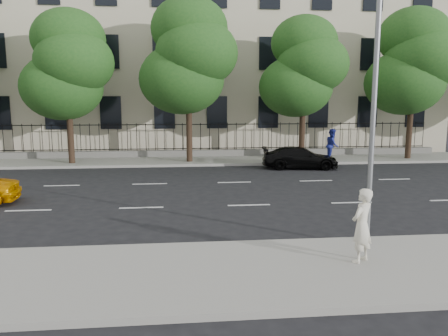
# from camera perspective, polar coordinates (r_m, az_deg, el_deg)

# --- Properties ---
(ground) EXTENTS (120.00, 120.00, 0.00)m
(ground) POSITION_cam_1_polar(r_m,az_deg,el_deg) (14.13, 4.85, -7.31)
(ground) COLOR black
(ground) RESTS_ON ground
(near_sidewalk) EXTENTS (60.00, 4.00, 0.15)m
(near_sidewalk) POSITION_cam_1_polar(r_m,az_deg,el_deg) (10.41, 8.95, -13.08)
(near_sidewalk) COLOR gray
(near_sidewalk) RESTS_ON ground
(far_sidewalk) EXTENTS (60.00, 4.00, 0.15)m
(far_sidewalk) POSITION_cam_1_polar(r_m,az_deg,el_deg) (27.71, -0.41, 1.03)
(far_sidewalk) COLOR gray
(far_sidewalk) RESTS_ON ground
(lane_markings) EXTENTS (49.60, 4.62, 0.01)m
(lane_markings) POSITION_cam_1_polar(r_m,az_deg,el_deg) (18.67, 2.20, -3.19)
(lane_markings) COLOR silver
(lane_markings) RESTS_ON ground
(masonry_building) EXTENTS (34.60, 12.11, 18.50)m
(masonry_building) POSITION_cam_1_polar(r_m,az_deg,el_deg) (36.69, -1.77, 17.03)
(masonry_building) COLOR beige
(masonry_building) RESTS_ON ground
(iron_fence) EXTENTS (30.00, 0.50, 2.20)m
(iron_fence) POSITION_cam_1_polar(r_m,az_deg,el_deg) (29.31, -0.72, 2.60)
(iron_fence) COLOR slate
(iron_fence) RESTS_ON far_sidewalk
(street_light) EXTENTS (0.25, 3.32, 8.05)m
(street_light) POSITION_cam_1_polar(r_m,az_deg,el_deg) (12.64, 18.27, 13.94)
(street_light) COLOR slate
(street_light) RESTS_ON near_sidewalk
(tree_b) EXTENTS (5.53, 5.12, 8.97)m
(tree_b) POSITION_cam_1_polar(r_m,az_deg,el_deg) (27.51, -19.70, 12.49)
(tree_b) COLOR #382619
(tree_b) RESTS_ON far_sidewalk
(tree_c) EXTENTS (5.89, 5.50, 9.80)m
(tree_c) POSITION_cam_1_polar(r_m,az_deg,el_deg) (26.79, -4.61, 14.30)
(tree_c) COLOR #382619
(tree_c) RESTS_ON far_sidewalk
(tree_d) EXTENTS (5.34, 4.94, 8.84)m
(tree_d) POSITION_cam_1_polar(r_m,az_deg,el_deg) (27.78, 10.37, 12.82)
(tree_d) COLOR #382619
(tree_d) RESTS_ON far_sidewalk
(tree_e) EXTENTS (5.71, 5.31, 9.46)m
(tree_e) POSITION_cam_1_polar(r_m,az_deg,el_deg) (30.46, 23.47, 12.57)
(tree_e) COLOR #382619
(tree_e) RESTS_ON far_sidewalk
(black_sedan) EXTENTS (4.47, 2.28, 1.24)m
(black_sedan) POSITION_cam_1_polar(r_m,az_deg,el_deg) (25.21, 9.89, 1.33)
(black_sedan) COLOR black
(black_sedan) RESTS_ON ground
(woman_near) EXTENTS (0.77, 0.74, 1.77)m
(woman_near) POSITION_cam_1_polar(r_m,az_deg,el_deg) (10.81, 17.56, -7.17)
(woman_near) COLOR silver
(woman_near) RESTS_ON near_sidewalk
(pedestrian_far) EXTENTS (1.01, 1.15, 1.98)m
(pedestrian_far) POSITION_cam_1_polar(r_m,az_deg,el_deg) (27.46, 13.97, 2.92)
(pedestrian_far) COLOR navy
(pedestrian_far) RESTS_ON far_sidewalk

